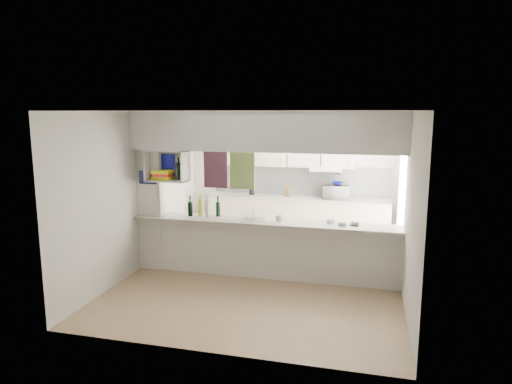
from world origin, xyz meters
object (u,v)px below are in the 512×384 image
(wine_bottles, at_px, (204,208))
(dish_rack, at_px, (253,215))
(microwave, at_px, (336,192))
(bowl, at_px, (337,183))

(wine_bottles, bearing_deg, dish_rack, -5.57)
(microwave, relative_size, wine_bottles, 0.97)
(bowl, height_order, wine_bottles, wine_bottles)
(microwave, xyz_separation_m, wine_bottles, (-1.96, -2.02, -0.01))
(microwave, distance_m, dish_rack, 2.39)
(bowl, relative_size, dish_rack, 0.50)
(bowl, xyz_separation_m, wine_bottles, (-1.98, -2.04, -0.18))
(bowl, distance_m, wine_bottles, 2.85)
(bowl, bearing_deg, microwave, -130.49)
(wine_bottles, bearing_deg, microwave, 45.81)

